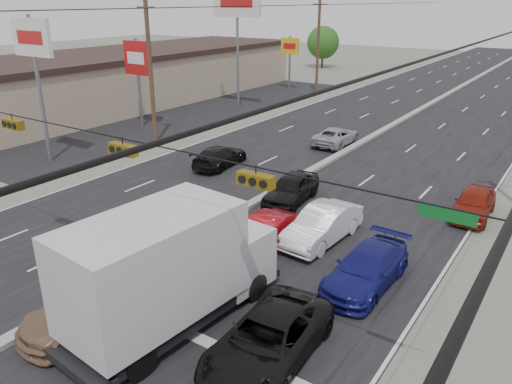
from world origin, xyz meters
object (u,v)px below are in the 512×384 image
tree_left_far (323,42)px  red_sedan (264,233)px  pole_sign_near (33,49)px  queue_car_e (474,203)px  pole_sign_mid (137,63)px  pole_sign_far (290,51)px  queue_car_b (322,225)px  queue_car_d (366,269)px  tan_sedan (95,303)px  box_truck (170,268)px  pole_sign_billboard (237,10)px  oncoming_near (220,157)px  queue_car_a (291,189)px  utility_pole_left_b (151,72)px  black_suv (268,340)px  oncoming_far (336,136)px  utility_pole_left_c (318,46)px

tree_left_far → red_sedan: size_ratio=1.53×
pole_sign_near → queue_car_e: bearing=13.8°
pole_sign_near → red_sedan: 19.22m
pole_sign_mid → pole_sign_far: 22.03m
tree_left_far → queue_car_b: size_ratio=1.33×
queue_car_d → tan_sedan: bearing=-130.8°
pole_sign_far → red_sedan: 39.35m
tree_left_far → box_truck: tree_left_far is taller
pole_sign_billboard → oncoming_near: (9.24, -14.65, -8.22)m
box_truck → tan_sedan: bearing=-141.6°
queue_car_a → queue_car_e: size_ratio=1.06×
utility_pole_left_b → black_suv: (19.50, -15.11, -4.40)m
pole_sign_far → tan_sedan: bearing=-67.3°
utility_pole_left_b → oncoming_far: utility_pole_left_b is taller
pole_sign_near → pole_sign_billboard: size_ratio=0.82×
pole_sign_mid → queue_car_d: pole_sign_mid is taller
pole_sign_billboard → box_truck: bearing=-57.6°
utility_pole_left_c → oncoming_far: utility_pole_left_c is taller
pole_sign_billboard → oncoming_far: 16.63m
tree_left_far → oncoming_near: (16.74, -46.65, -3.07)m
utility_pole_left_c → pole_sign_mid: bearing=-101.6°
black_suv → utility_pole_left_b: bearing=138.1°
red_sedan → black_suv: black_suv is taller
tree_left_far → black_suv: tree_left_far is taller
tan_sedan → red_sedan: (1.60, 7.44, -0.07)m
queue_car_a → queue_car_e: 8.84m
utility_pole_left_c → pole_sign_billboard: pole_sign_billboard is taller
utility_pole_left_c → pole_sign_billboard: 12.73m
utility_pole_left_c → red_sedan: bearing=-65.7°
utility_pole_left_c → queue_car_a: bearing=-64.6°
utility_pole_left_c → black_suv: utility_pole_left_c is taller
tree_left_far → queue_car_d: tree_left_far is taller
tan_sedan → queue_car_b: queue_car_b is taller
utility_pole_left_c → tan_sedan: bearing=-71.6°
tan_sedan → black_suv: size_ratio=0.98×
utility_pole_left_c → tree_left_far: 22.19m
queue_car_d → queue_car_e: size_ratio=1.17×
pole_sign_billboard → black_suv: 36.32m
pole_sign_mid → oncoming_far: (15.60, 3.89, -4.48)m
pole_sign_mid → box_truck: pole_sign_mid is taller
pole_sign_far → box_truck: size_ratio=0.75×
tan_sedan → queue_car_d: bearing=53.4°
utility_pole_left_b → pole_sign_billboard: bearing=98.7°
pole_sign_mid → queue_car_b: 24.52m
box_truck → queue_car_d: (4.27, 5.63, -1.34)m
pole_sign_near → black_suv: 24.28m
utility_pole_left_c → queue_car_e: utility_pole_left_c is taller
utility_pole_left_c → queue_car_e: bearing=-49.6°
black_suv → queue_car_e: bearing=75.5°
queue_car_e → queue_car_b: bearing=-128.9°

